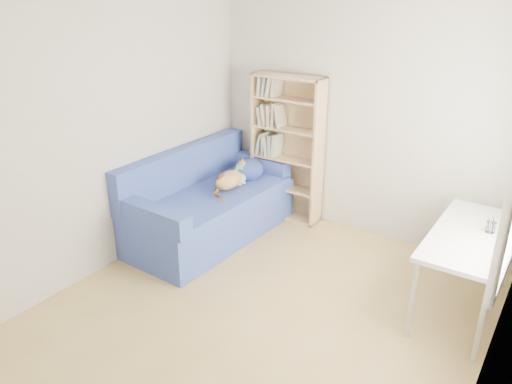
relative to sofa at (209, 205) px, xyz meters
The scene contains 6 objects.
ground 1.65m from the sofa, 35.69° to the right, with size 4.00×4.00×0.00m, color tan.
room_shell 2.10m from the sofa, 32.76° to the right, with size 3.54×4.04×2.62m.
sofa is the anchor object (origin of this frame).
bookshelf 1.11m from the sofa, 62.81° to the left, with size 0.86×0.27×1.72m.
desk 2.75m from the sofa, ahead, with size 0.61×1.34×0.75m.
pen_cup 2.89m from the sofa, ahead, with size 0.08×0.08×0.15m.
Camera 1 is at (1.97, -3.01, 2.67)m, focal length 35.00 mm.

